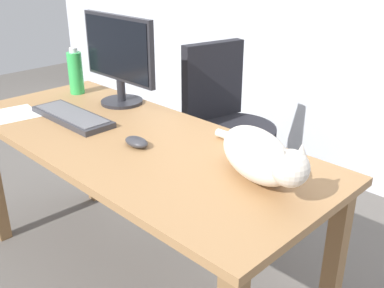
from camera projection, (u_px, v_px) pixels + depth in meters
The scene contains 9 objects.
ground_plane at pixel (140, 280), 2.07m from camera, with size 8.00×8.00×0.00m, color #59544F.
desk at pixel (132, 159), 1.82m from camera, with size 1.66×0.69×0.71m.
office_chair at pixel (227, 148), 2.40m from camera, with size 0.49×0.48×0.96m.
monitor at pixel (119, 57), 2.08m from camera, with size 0.48×0.20×0.41m.
keyboard at pixel (72, 116), 1.97m from camera, with size 0.44×0.15×0.03m.
cat at pixel (260, 155), 1.44m from camera, with size 0.55×0.34×0.20m.
computer_mouse at pixel (137, 142), 1.70m from camera, with size 0.11×0.06×0.04m, color #333338.
paper_sheet at pixel (2, 116), 2.00m from camera, with size 0.21×0.30×0.00m, color white.
water_bottle at pixel (76, 72), 2.28m from camera, with size 0.07×0.07×0.23m.
Camera 1 is at (1.33, -1.00, 1.40)m, focal length 42.22 mm.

